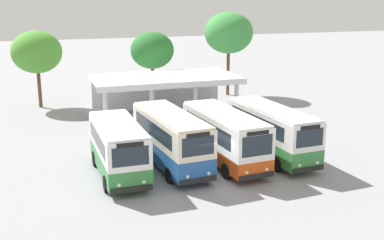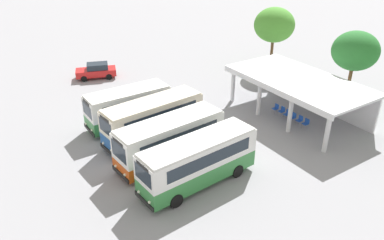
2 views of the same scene
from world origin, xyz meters
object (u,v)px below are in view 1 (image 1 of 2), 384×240
(waiting_chair_end_by_column, at_px, (155,114))
(waiting_chair_far_end_seat, at_px, (194,110))
(city_bus_fourth_amber, at_px, (271,130))
(city_bus_middle_cream, at_px, (224,135))
(waiting_chair_fourth_seat, at_px, (179,112))
(waiting_chair_fifth_seat, at_px, (187,111))
(city_bus_second_in_row, at_px, (171,138))
(waiting_chair_second_from_end, at_px, (163,113))
(waiting_chair_middle_seat, at_px, (171,112))
(city_bus_nearest_orange, at_px, (118,147))

(waiting_chair_end_by_column, distance_m, waiting_chair_far_end_seat, 3.42)
(city_bus_fourth_amber, bearing_deg, city_bus_middle_cream, -177.36)
(waiting_chair_fourth_seat, bearing_deg, waiting_chair_fifth_seat, 5.28)
(city_bus_second_in_row, distance_m, waiting_chair_fifth_seat, 12.17)
(city_bus_second_in_row, height_order, waiting_chair_second_from_end, city_bus_second_in_row)
(waiting_chair_fourth_seat, xyz_separation_m, waiting_chair_fifth_seat, (0.68, 0.06, 0.00))
(waiting_chair_fifth_seat, bearing_deg, waiting_chair_second_from_end, 179.65)
(waiting_chair_middle_seat, bearing_deg, waiting_chair_far_end_seat, 1.12)
(waiting_chair_middle_seat, xyz_separation_m, waiting_chair_fifth_seat, (1.37, 0.05, 0.00))
(city_bus_middle_cream, xyz_separation_m, waiting_chair_far_end_seat, (1.95, 11.62, -1.25))
(waiting_chair_fourth_seat, bearing_deg, city_bus_fourth_amber, -76.84)
(waiting_chair_second_from_end, bearing_deg, waiting_chair_fifth_seat, -0.35)
(waiting_chair_fourth_seat, bearing_deg, waiting_chair_end_by_column, 179.70)
(waiting_chair_second_from_end, bearing_deg, city_bus_nearest_orange, -115.86)
(city_bus_nearest_orange, xyz_separation_m, waiting_chair_fifth_seat, (7.78, 11.80, -1.20))
(waiting_chair_fourth_seat, height_order, waiting_chair_far_end_seat, same)
(city_bus_second_in_row, relative_size, city_bus_fourth_amber, 0.99)
(waiting_chair_middle_seat, bearing_deg, city_bus_nearest_orange, -118.60)
(city_bus_fourth_amber, height_order, waiting_chair_end_by_column, city_bus_fourth_amber)
(city_bus_middle_cream, bearing_deg, waiting_chair_second_from_end, 93.84)
(waiting_chair_middle_seat, height_order, waiting_chair_fifth_seat, same)
(city_bus_nearest_orange, height_order, waiting_chair_middle_seat, city_bus_nearest_orange)
(city_bus_middle_cream, relative_size, waiting_chair_middle_seat, 9.41)
(city_bus_second_in_row, distance_m, waiting_chair_second_from_end, 11.58)
(waiting_chair_end_by_column, height_order, waiting_chair_far_end_seat, same)
(city_bus_second_in_row, relative_size, waiting_chair_fifth_seat, 9.44)
(city_bus_second_in_row, relative_size, waiting_chair_far_end_seat, 9.44)
(waiting_chair_end_by_column, xyz_separation_m, waiting_chair_second_from_end, (0.68, 0.06, 0.00))
(city_bus_middle_cream, relative_size, waiting_chair_second_from_end, 9.41)
(city_bus_nearest_orange, height_order, waiting_chair_end_by_column, city_bus_nearest_orange)
(city_bus_second_in_row, bearing_deg, waiting_chair_middle_seat, 74.24)
(waiting_chair_middle_seat, distance_m, waiting_chair_far_end_seat, 2.05)
(city_bus_second_in_row, bearing_deg, waiting_chair_fifth_seat, 68.06)
(city_bus_nearest_orange, xyz_separation_m, city_bus_second_in_row, (3.25, 0.57, 0.09))
(city_bus_fourth_amber, distance_m, waiting_chair_second_from_end, 12.24)
(waiting_chair_fifth_seat, bearing_deg, waiting_chair_middle_seat, -178.09)
(city_bus_middle_cream, distance_m, waiting_chair_fourth_seat, 11.65)
(waiting_chair_second_from_end, xyz_separation_m, waiting_chair_fifth_seat, (2.05, -0.01, 0.00))
(city_bus_nearest_orange, distance_m, city_bus_fourth_amber, 9.77)
(city_bus_second_in_row, relative_size, waiting_chair_fourth_seat, 9.44)
(city_bus_second_in_row, relative_size, waiting_chair_second_from_end, 9.44)
(waiting_chair_second_from_end, bearing_deg, waiting_chair_middle_seat, -4.86)
(city_bus_nearest_orange, bearing_deg, waiting_chair_far_end_seat, 54.35)
(city_bus_middle_cream, xyz_separation_m, city_bus_fourth_amber, (3.25, 0.15, 0.01))
(waiting_chair_second_from_end, distance_m, waiting_chair_fourth_seat, 1.37)
(city_bus_fourth_amber, relative_size, waiting_chair_fifth_seat, 9.54)
(city_bus_middle_cream, xyz_separation_m, waiting_chair_second_from_end, (-0.78, 11.64, -1.25))
(city_bus_nearest_orange, distance_m, waiting_chair_second_from_end, 13.18)
(city_bus_fourth_amber, height_order, waiting_chair_middle_seat, city_bus_fourth_amber)
(city_bus_nearest_orange, distance_m, waiting_chair_far_end_seat, 14.57)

